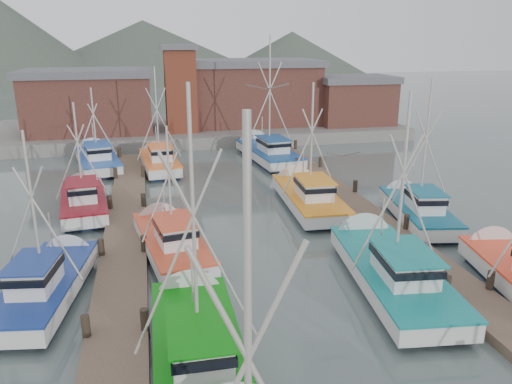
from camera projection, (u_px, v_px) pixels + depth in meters
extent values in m
plane|color=#51615D|center=(291.00, 295.00, 21.06)|extent=(260.00, 260.00, 0.00)
cube|color=brown|center=(123.00, 265.00, 23.31)|extent=(2.20, 46.00, 0.40)
cylinder|color=black|center=(87.00, 335.00, 17.43)|extent=(0.30, 0.30, 1.50)
cylinder|color=black|center=(102.00, 254.00, 23.96)|extent=(0.30, 0.30, 1.50)
cylinder|color=black|center=(110.00, 207.00, 30.49)|extent=(0.30, 0.30, 1.50)
cylinder|color=black|center=(116.00, 177.00, 37.02)|extent=(0.30, 0.30, 1.50)
cylinder|color=black|center=(120.00, 157.00, 43.55)|extent=(0.30, 0.30, 1.50)
cylinder|color=black|center=(145.00, 328.00, 17.84)|extent=(0.30, 0.30, 1.50)
cylinder|color=black|center=(144.00, 250.00, 24.37)|extent=(0.30, 0.30, 1.50)
cylinder|color=black|center=(144.00, 205.00, 30.90)|extent=(0.30, 0.30, 1.50)
cylinder|color=black|center=(143.00, 176.00, 37.43)|extent=(0.30, 0.30, 1.50)
cylinder|color=black|center=(143.00, 155.00, 43.96)|extent=(0.30, 0.30, 1.50)
cube|color=brown|center=(398.00, 240.00, 26.17)|extent=(2.20, 46.00, 0.40)
cylinder|color=black|center=(446.00, 293.00, 20.29)|extent=(0.30, 0.30, 1.50)
cylinder|color=black|center=(372.00, 231.00, 26.82)|extent=(0.30, 0.30, 1.50)
cylinder|color=black|center=(327.00, 193.00, 33.35)|extent=(0.30, 0.30, 1.50)
cylinder|color=black|center=(297.00, 167.00, 39.88)|extent=(0.30, 0.30, 1.50)
cylinder|color=black|center=(275.00, 149.00, 46.42)|extent=(0.30, 0.30, 1.50)
cylinder|color=black|center=(489.00, 288.00, 20.70)|extent=(0.30, 0.30, 1.50)
cylinder|color=black|center=(406.00, 228.00, 27.23)|extent=(0.30, 0.30, 1.50)
cylinder|color=black|center=(355.00, 191.00, 33.76)|extent=(0.30, 0.30, 1.50)
cylinder|color=black|center=(320.00, 166.00, 40.29)|extent=(0.30, 0.30, 1.50)
cylinder|color=black|center=(295.00, 148.00, 46.82)|extent=(0.30, 0.30, 1.50)
cube|color=gray|center=(198.00, 130.00, 55.41)|extent=(44.00, 16.00, 1.20)
cube|color=brown|center=(90.00, 104.00, 50.30)|extent=(12.00, 8.00, 5.50)
cube|color=slate|center=(87.00, 73.00, 49.38)|extent=(12.72, 8.48, 0.70)
cube|color=brown|center=(251.00, 95.00, 55.54)|extent=(14.00, 9.00, 6.20)
cube|color=slate|center=(251.00, 63.00, 54.52)|extent=(14.84, 9.54, 0.70)
cube|color=brown|center=(353.00, 103.00, 55.24)|extent=(8.00, 6.00, 4.50)
cube|color=slate|center=(355.00, 79.00, 54.47)|extent=(8.48, 6.36, 0.70)
cube|color=maroon|center=(181.00, 92.00, 49.90)|extent=(3.00, 3.00, 8.00)
cube|color=slate|center=(179.00, 48.00, 48.65)|extent=(3.60, 3.60, 0.50)
cone|color=#4A5546|center=(146.00, 76.00, 141.33)|extent=(140.00, 140.00, 30.00)
cone|color=#4A5546|center=(291.00, 76.00, 140.18)|extent=(90.00, 90.00, 24.00)
cylinder|color=#B3AEA4|center=(248.00, 376.00, 7.85)|extent=(0.14, 0.14, 8.37)
cube|color=#0F1D35|center=(199.00, 369.00, 16.23)|extent=(2.52, 7.47, 0.70)
cube|color=silver|center=(198.00, 352.00, 16.04)|extent=(2.86, 8.49, 0.80)
cube|color=#077809|center=(198.00, 342.00, 15.93)|extent=(2.94, 8.57, 0.10)
cone|color=silver|center=(189.00, 293.00, 20.04)|extent=(2.66, 1.13, 2.64)
cube|color=silver|center=(200.00, 345.00, 14.81)|extent=(1.74, 2.56, 1.10)
cube|color=black|center=(200.00, 338.00, 14.74)|extent=(1.85, 2.81, 0.28)
cube|color=#077809|center=(200.00, 328.00, 14.63)|extent=(1.96, 2.98, 0.07)
cylinder|color=#B3AEA4|center=(194.00, 224.00, 14.56)|extent=(0.12, 0.12, 8.15)
cylinder|color=#B3AEA4|center=(176.00, 256.00, 14.73)|extent=(2.90, 0.13, 6.36)
cylinder|color=#B3AEA4|center=(213.00, 253.00, 14.94)|extent=(2.90, 0.13, 6.36)
cylinder|color=#B3AEA4|center=(193.00, 286.00, 16.99)|extent=(0.07, 0.07, 2.36)
cube|color=#0F1D35|center=(391.00, 287.00, 21.56)|extent=(3.58, 8.47, 0.70)
cube|color=silver|center=(393.00, 274.00, 21.37)|extent=(4.07, 9.63, 0.80)
cube|color=#128480|center=(393.00, 266.00, 21.26)|extent=(4.17, 9.73, 0.10)
cone|color=silver|center=(360.00, 236.00, 25.86)|extent=(3.03, 1.42, 2.92)
cube|color=silver|center=(405.00, 265.00, 20.03)|extent=(2.19, 3.00, 1.10)
cube|color=black|center=(405.00, 260.00, 19.96)|extent=(2.34, 3.29, 0.28)
cube|color=#128480|center=(406.00, 251.00, 19.85)|extent=(2.48, 3.49, 0.07)
cylinder|color=#B3AEA4|center=(403.00, 184.00, 19.99)|extent=(0.14, 0.14, 7.37)
cylinder|color=#B3AEA4|center=(386.00, 205.00, 20.18)|extent=(2.63, 0.39, 5.76)
cylinder|color=#B3AEA4|center=(415.00, 204.00, 20.30)|extent=(2.63, 0.39, 5.76)
cylinder|color=#B3AEA4|center=(382.00, 225.00, 22.50)|extent=(0.08, 0.08, 2.61)
cube|color=#0F1D35|center=(48.00, 301.00, 20.44)|extent=(3.08, 6.77, 0.70)
cube|color=silver|center=(46.00, 287.00, 20.25)|extent=(3.50, 7.69, 0.80)
cube|color=navy|center=(44.00, 278.00, 20.14)|extent=(3.59, 7.77, 0.10)
cone|color=silver|center=(72.00, 253.00, 23.83)|extent=(2.45, 1.44, 2.31)
cube|color=silver|center=(35.00, 276.00, 19.12)|extent=(1.81, 2.42, 1.10)
cube|color=black|center=(34.00, 270.00, 19.05)|extent=(1.94, 2.66, 0.28)
cube|color=navy|center=(33.00, 262.00, 18.95)|extent=(2.06, 2.82, 0.07)
cylinder|color=#B3AEA4|center=(33.00, 208.00, 19.09)|extent=(0.13, 0.13, 6.05)
cylinder|color=#B3AEA4|center=(22.00, 226.00, 19.27)|extent=(2.16, 0.41, 4.73)
cylinder|color=#B3AEA4|center=(49.00, 226.00, 19.34)|extent=(2.16, 0.41, 4.73)
cylinder|color=#B3AEA4|center=(52.00, 238.00, 21.05)|extent=(0.07, 0.07, 2.22)
cone|color=silver|center=(485.00, 246.00, 24.58)|extent=(2.72, 1.53, 2.56)
cube|color=#0F1D35|center=(173.00, 256.00, 24.72)|extent=(3.32, 7.14, 0.70)
cube|color=silver|center=(172.00, 243.00, 24.53)|extent=(3.77, 8.12, 0.80)
cube|color=#DC4826|center=(172.00, 236.00, 24.41)|extent=(3.86, 8.21, 0.10)
cone|color=silver|center=(157.00, 220.00, 28.04)|extent=(2.59, 1.48, 2.44)
cube|color=silver|center=(175.00, 232.00, 23.41)|extent=(1.93, 2.57, 1.10)
cube|color=black|center=(175.00, 227.00, 23.34)|extent=(2.07, 2.81, 0.28)
cube|color=#DC4826|center=(175.00, 220.00, 23.24)|extent=(2.20, 2.98, 0.07)
cylinder|color=#B3AEA4|center=(169.00, 183.00, 23.46)|extent=(0.13, 0.13, 5.45)
cylinder|color=#B3AEA4|center=(160.00, 197.00, 23.48)|extent=(1.95, 0.40, 4.27)
cylinder|color=#B3AEA4|center=(180.00, 195.00, 23.83)|extent=(1.95, 0.40, 4.27)
cylinder|color=#B3AEA4|center=(164.00, 204.00, 25.30)|extent=(0.07, 0.07, 2.18)
cube|color=#0F1D35|center=(309.00, 208.00, 31.67)|extent=(2.86, 7.83, 0.70)
cube|color=silver|center=(309.00, 198.00, 31.48)|extent=(3.25, 8.90, 0.80)
cube|color=orange|center=(309.00, 192.00, 31.36)|extent=(3.34, 8.99, 0.10)
cone|color=silver|center=(292.00, 181.00, 35.65)|extent=(2.79, 1.22, 2.74)
cube|color=silver|center=(314.00, 188.00, 30.20)|extent=(1.89, 2.71, 1.10)
cube|color=black|center=(314.00, 185.00, 30.14)|extent=(2.02, 2.98, 0.28)
cube|color=orange|center=(314.00, 179.00, 30.03)|extent=(2.14, 3.16, 0.07)
cylinder|color=#B3AEA4|center=(312.00, 139.00, 30.19)|extent=(0.13, 0.13, 6.78)
cylinder|color=#B3AEA4|center=(302.00, 153.00, 30.33)|extent=(2.43, 0.20, 5.30)
cylinder|color=#B3AEA4|center=(320.00, 152.00, 30.52)|extent=(2.43, 0.20, 5.30)
cylinder|color=#B3AEA4|center=(303.00, 167.00, 32.49)|extent=(0.07, 0.07, 2.45)
cube|color=#0F1D35|center=(85.00, 212.00, 30.96)|extent=(3.03, 7.01, 0.70)
cube|color=silver|center=(84.00, 202.00, 30.76)|extent=(3.44, 7.97, 0.80)
cube|color=maroon|center=(83.00, 196.00, 30.65)|extent=(3.53, 8.05, 0.10)
cone|color=silver|center=(83.00, 187.00, 34.28)|extent=(2.52, 1.39, 2.41)
cube|color=silver|center=(82.00, 191.00, 29.65)|extent=(1.83, 2.49, 1.10)
cube|color=black|center=(82.00, 187.00, 29.58)|extent=(1.96, 2.73, 0.28)
cube|color=maroon|center=(81.00, 182.00, 29.47)|extent=(2.08, 2.90, 0.07)
cylinder|color=#B3AEA4|center=(78.00, 151.00, 29.66)|extent=(0.13, 0.13, 5.71)
cylinder|color=#B3AEA4|center=(70.00, 162.00, 29.69)|extent=(2.05, 0.34, 4.47)
cylinder|color=#B3AEA4|center=(89.00, 161.00, 30.03)|extent=(2.05, 0.34, 4.47)
cylinder|color=#B3AEA4|center=(81.00, 171.00, 31.54)|extent=(0.08, 0.08, 2.31)
cube|color=#0F1D35|center=(417.00, 222.00, 29.24)|extent=(3.32, 6.87, 0.70)
cube|color=silver|center=(418.00, 211.00, 29.05)|extent=(3.77, 7.81, 0.80)
cube|color=#0C5E77|center=(419.00, 205.00, 28.94)|extent=(3.85, 7.90, 0.10)
cone|color=silver|center=(398.00, 195.00, 32.67)|extent=(2.53, 1.51, 2.37)
cube|color=silver|center=(425.00, 201.00, 27.91)|extent=(1.91, 2.48, 1.10)
cube|color=black|center=(425.00, 197.00, 27.84)|extent=(2.04, 2.72, 0.28)
cube|color=#0C5E77|center=(426.00, 191.00, 27.74)|extent=(2.17, 2.89, 0.07)
cylinder|color=#B3AEA4|center=(426.00, 145.00, 27.73)|extent=(0.13, 0.13, 7.19)
cylinder|color=#B3AEA4|center=(415.00, 159.00, 27.96)|extent=(2.53, 0.54, 5.62)
cylinder|color=#B3AEA4|center=(433.00, 159.00, 27.99)|extent=(2.53, 0.54, 5.62)
cylinder|color=#B3AEA4|center=(413.00, 179.00, 29.86)|extent=(0.07, 0.07, 2.19)
cube|color=#0F1D35|center=(160.00, 170.00, 40.78)|extent=(2.82, 7.00, 0.70)
cube|color=silver|center=(160.00, 162.00, 40.58)|extent=(3.21, 7.96, 0.80)
cube|color=orange|center=(159.00, 157.00, 40.47)|extent=(3.29, 8.04, 0.10)
cone|color=silver|center=(154.00, 154.00, 44.17)|extent=(2.52, 1.31, 2.43)
cube|color=silver|center=(160.00, 153.00, 39.45)|extent=(1.77, 2.46, 1.10)
cube|color=black|center=(160.00, 150.00, 39.38)|extent=(1.89, 2.70, 0.28)
cube|color=orange|center=(160.00, 146.00, 39.28)|extent=(2.00, 2.86, 0.07)
cylinder|color=#B3AEA4|center=(157.00, 113.00, 39.26)|extent=(0.12, 0.12, 7.19)
cylinder|color=#B3AEA4|center=(151.00, 124.00, 39.37)|extent=(2.56, 0.31, 5.62)
cylinder|color=#B3AEA4|center=(164.00, 124.00, 39.65)|extent=(2.56, 0.31, 5.62)
cylinder|color=#B3AEA4|center=(156.00, 139.00, 41.38)|extent=(0.07, 0.07, 2.17)
cube|color=#0F1D35|center=(268.00, 160.00, 43.94)|extent=(3.64, 8.72, 0.70)
cube|color=silver|center=(269.00, 153.00, 43.75)|extent=(4.13, 9.91, 0.80)
cube|color=navy|center=(269.00, 149.00, 43.63)|extent=(4.24, 10.02, 0.10)
cone|color=silver|center=(252.00, 144.00, 48.16)|extent=(3.11, 1.41, 3.01)
cube|color=silver|center=(273.00, 145.00, 42.42)|extent=(2.24, 3.08, 1.10)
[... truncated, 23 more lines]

